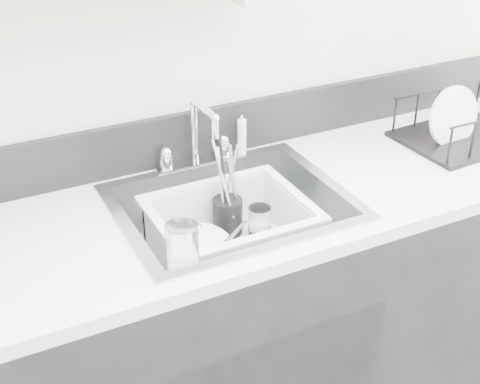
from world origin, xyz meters
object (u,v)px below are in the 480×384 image
wash_tub (231,232)px  dish_rack (465,120)px  sink (232,230)px  counter_run (233,329)px

wash_tub → dish_rack: 0.89m
sink → dish_rack: bearing=2.0°
sink → wash_tub: size_ratio=1.47×
sink → wash_tub: bearing=-127.4°
sink → dish_rack: 0.88m
counter_run → dish_rack: size_ratio=7.91×
counter_run → sink: size_ratio=5.00×
counter_run → sink: 0.37m
sink → dish_rack: (0.86, 0.03, 0.16)m
wash_tub → counter_run: bearing=52.6°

